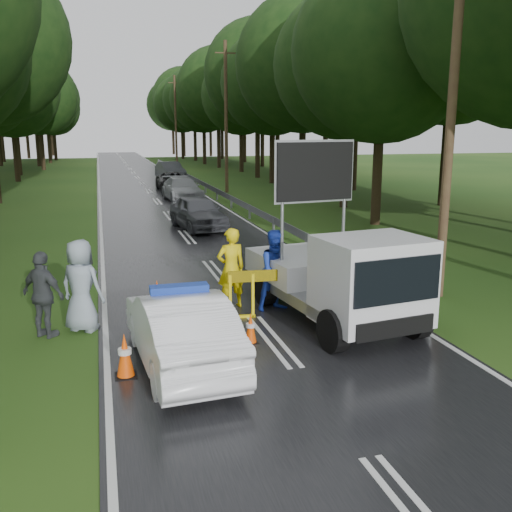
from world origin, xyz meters
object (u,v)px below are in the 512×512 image
object	(u,v)px
queue_car_first	(198,212)
barrier	(287,281)
police_sedan	(180,329)
queue_car_third	(174,181)
work_truck	(340,277)
officer	(231,268)
queue_car_second	(182,189)
queue_car_fourth	(170,171)
civilian	(277,270)

from	to	relation	value
queue_car_first	barrier	bearing A→B (deg)	-98.07
police_sedan	queue_car_third	xyz separation A→B (m)	(3.80, 30.95, -0.06)
work_truck	barrier	bearing A→B (deg)	133.07
officer	queue_car_first	xyz separation A→B (m)	(1.12, 11.43, -0.26)
queue_car_second	queue_car_fourth	xyz separation A→B (m)	(1.03, 14.49, 0.07)
barrier	queue_car_fourth	world-z (taller)	queue_car_fourth
officer	police_sedan	bearing A→B (deg)	52.83
barrier	police_sedan	bearing A→B (deg)	-136.85
queue_car_first	queue_car_third	size ratio (longest dim) A/B	0.93
officer	civilian	size ratio (longest dim) A/B	1.01
police_sedan	queue_car_second	bearing A→B (deg)	-102.60
queue_car_fourth	queue_car_first	bearing A→B (deg)	-102.02
work_truck	queue_car_second	bearing A→B (deg)	82.90
civilian	queue_car_first	distance (m)	11.91
civilian	queue_car_first	bearing A→B (deg)	78.35
barrier	officer	world-z (taller)	officer
officer	queue_car_second	size ratio (longest dim) A/B	0.41
work_truck	civilian	bearing A→B (deg)	121.23
police_sedan	civilian	world-z (taller)	civilian
queue_car_second	work_truck	bearing A→B (deg)	-93.10
barrier	queue_car_first	bearing A→B (deg)	94.65
work_truck	officer	bearing A→B (deg)	131.57
officer	queue_car_first	size ratio (longest dim) A/B	0.46
police_sedan	civilian	bearing A→B (deg)	-139.25
civilian	queue_car_third	distance (m)	28.24
queue_car_first	work_truck	bearing A→B (deg)	-93.79
work_truck	queue_car_third	xyz separation A→B (m)	(0.02, 29.55, -0.44)
queue_car_second	queue_car_third	xyz separation A→B (m)	(0.23, 6.00, -0.06)
barrier	queue_car_first	size ratio (longest dim) A/B	0.64
police_sedan	officer	xyz separation A→B (m)	(1.69, 3.20, 0.29)
queue_car_third	queue_car_fourth	xyz separation A→B (m)	(0.81, 8.49, 0.13)
officer	queue_car_third	bearing A→B (deg)	-103.69
work_truck	queue_car_second	size ratio (longest dim) A/B	1.09
officer	queue_car_third	world-z (taller)	officer
queue_car_third	police_sedan	bearing A→B (deg)	-97.51
work_truck	barrier	distance (m)	1.30
civilian	queue_car_third	size ratio (longest dim) A/B	0.42
civilian	queue_car_fourth	distance (m)	36.76
police_sedan	officer	bearing A→B (deg)	-122.27
police_sedan	work_truck	distance (m)	4.05
queue_car_second	queue_car_fourth	distance (m)	14.53
civilian	queue_car_fourth	bearing A→B (deg)	75.86
police_sedan	barrier	xyz separation A→B (m)	(2.79, 2.21, 0.16)
queue_car_third	queue_car_fourth	bearing A→B (deg)	84.06
queue_car_third	barrier	bearing A→B (deg)	-92.53
barrier	queue_car_fourth	bearing A→B (deg)	91.93
officer	queue_car_third	distance (m)	27.83
work_truck	civilian	world-z (taller)	work_truck
queue_car_third	work_truck	bearing A→B (deg)	-90.55
work_truck	officer	distance (m)	2.76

